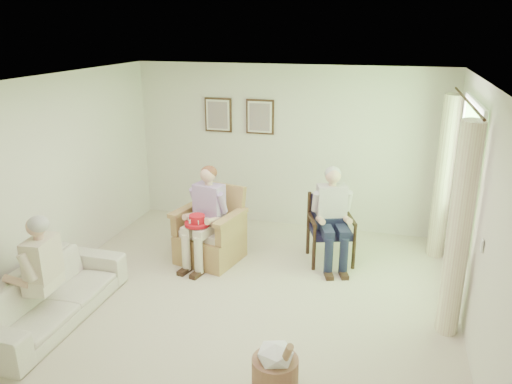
% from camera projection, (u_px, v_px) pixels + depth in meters
% --- Properties ---
extents(floor, '(5.50, 5.50, 0.00)m').
position_uv_depth(floor, '(237.00, 308.00, 5.86)').
color(floor, beige).
rests_on(floor, ground).
extents(back_wall, '(5.00, 0.04, 2.60)m').
position_uv_depth(back_wall, '(288.00, 148.00, 7.96)').
color(back_wall, silver).
rests_on(back_wall, ground).
extents(front_wall, '(5.00, 0.04, 2.60)m').
position_uv_depth(front_wall, '(95.00, 358.00, 2.93)').
color(front_wall, silver).
rests_on(front_wall, ground).
extents(left_wall, '(0.04, 5.50, 2.60)m').
position_uv_depth(left_wall, '(40.00, 186.00, 6.07)').
color(left_wall, silver).
rests_on(left_wall, ground).
extents(right_wall, '(0.04, 5.50, 2.60)m').
position_uv_depth(right_wall, '(482.00, 228.00, 4.82)').
color(right_wall, silver).
rests_on(right_wall, ground).
extents(ceiling, '(5.00, 5.50, 0.02)m').
position_uv_depth(ceiling, '(234.00, 83.00, 5.03)').
color(ceiling, white).
rests_on(ceiling, back_wall).
extents(window, '(0.13, 2.50, 1.63)m').
position_uv_depth(window, '(467.00, 167.00, 5.83)').
color(window, '#2D6B23').
rests_on(window, right_wall).
extents(curtain_left, '(0.34, 0.34, 2.30)m').
position_uv_depth(curtain_left, '(459.00, 232.00, 5.11)').
color(curtain_left, beige).
rests_on(curtain_left, ground).
extents(curtain_right, '(0.34, 0.34, 2.30)m').
position_uv_depth(curtain_right, '(444.00, 178.00, 6.90)').
color(curtain_right, beige).
rests_on(curtain_right, ground).
extents(framed_print_left, '(0.45, 0.05, 0.55)m').
position_uv_depth(framed_print_left, '(218.00, 115.00, 8.06)').
color(framed_print_left, '#382114').
rests_on(framed_print_left, back_wall).
extents(framed_print_right, '(0.45, 0.05, 0.55)m').
position_uv_depth(framed_print_right, '(260.00, 117.00, 7.88)').
color(framed_print_right, '#382114').
rests_on(framed_print_right, back_wall).
extents(wicker_armchair, '(0.81, 0.81, 1.04)m').
position_uv_depth(wicker_armchair, '(211.00, 237.00, 7.00)').
color(wicker_armchair, tan).
rests_on(wicker_armchair, ground).
extents(wood_armchair, '(0.59, 0.56, 0.92)m').
position_uv_depth(wood_armchair, '(332.00, 226.00, 6.96)').
color(wood_armchair, black).
rests_on(wood_armchair, ground).
extents(sofa, '(2.02, 0.79, 0.59)m').
position_uv_depth(sofa, '(50.00, 295.00, 5.56)').
color(sofa, silver).
rests_on(sofa, ground).
extents(person_wicker, '(0.40, 0.63, 1.35)m').
position_uv_depth(person_wicker, '(206.00, 210.00, 6.73)').
color(person_wicker, beige).
rests_on(person_wicker, ground).
extents(person_dark, '(0.40, 0.63, 1.34)m').
position_uv_depth(person_dark, '(331.00, 211.00, 6.73)').
color(person_dark, '#191D37').
rests_on(person_dark, ground).
extents(person_sofa, '(0.42, 0.63, 1.25)m').
position_uv_depth(person_sofa, '(37.00, 267.00, 5.31)').
color(person_sofa, beige).
rests_on(person_sofa, ground).
extents(red_hat, '(0.33, 0.33, 0.14)m').
position_uv_depth(red_hat, '(197.00, 221.00, 6.59)').
color(red_hat, red).
rests_on(red_hat, person_wicker).
extents(hatbox, '(0.50, 0.50, 0.62)m').
position_uv_depth(hatbox, '(275.00, 367.00, 4.47)').
color(hatbox, tan).
rests_on(hatbox, ground).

